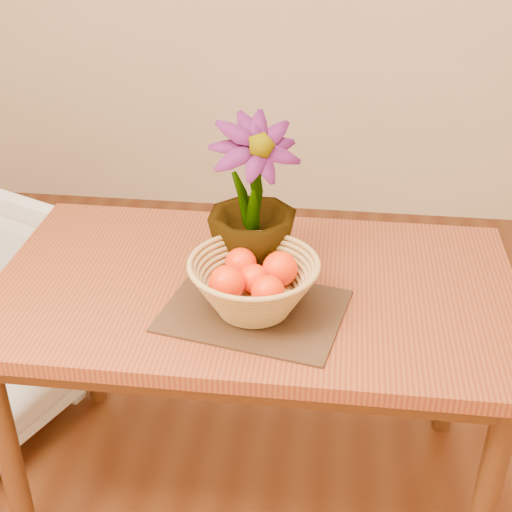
# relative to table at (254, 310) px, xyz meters

# --- Properties ---
(table) EXTENTS (1.40, 0.80, 0.75)m
(table) POSITION_rel_table_xyz_m (0.00, 0.00, 0.00)
(table) COLOR brown
(table) RESTS_ON floor
(placemat) EXTENTS (0.50, 0.41, 0.01)m
(placemat) POSITION_rel_table_xyz_m (0.02, -0.13, 0.09)
(placemat) COLOR #382514
(placemat) RESTS_ON table
(wicker_basket) EXTENTS (0.33, 0.33, 0.13)m
(wicker_basket) POSITION_rel_table_xyz_m (0.02, -0.13, 0.16)
(wicker_basket) COLOR #AA8647
(wicker_basket) RESTS_ON placemat
(orange_pile) EXTENTS (0.21, 0.20, 0.09)m
(orange_pile) POSITION_rel_table_xyz_m (0.02, -0.13, 0.19)
(orange_pile) COLOR #FF3004
(orange_pile) RESTS_ON wicker_basket
(potted_plant) EXTENTS (0.33, 0.33, 0.43)m
(potted_plant) POSITION_rel_table_xyz_m (-0.01, 0.07, 0.30)
(potted_plant) COLOR #1F4D16
(potted_plant) RESTS_ON table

